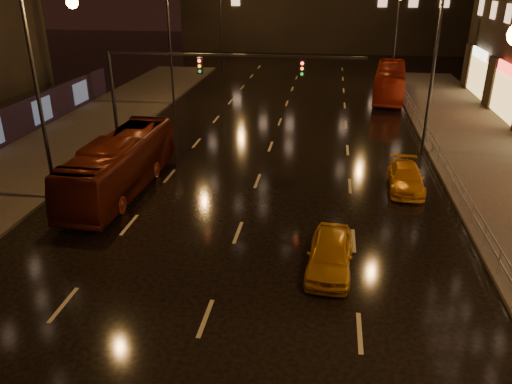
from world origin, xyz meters
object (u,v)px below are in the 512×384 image
bus_curb (390,81)px  taxi_far (406,178)px  bus_red (120,164)px  taxi_near (330,254)px

bus_curb → taxi_far: bearing=-86.3°
bus_red → bus_curb: 28.59m
taxi_near → taxi_far: (3.84, 8.53, -0.09)m
taxi_near → taxi_far: 9.36m
bus_curb → taxi_near: 30.46m
bus_curb → taxi_near: size_ratio=2.57×
bus_red → taxi_near: size_ratio=2.50×
bus_red → taxi_far: size_ratio=2.43×
bus_red → bus_curb: bearing=57.5°
bus_curb → taxi_far: (-1.16, -21.51, -0.86)m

